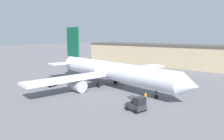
# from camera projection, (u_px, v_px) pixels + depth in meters

# --- Properties ---
(ground_plane) EXTENTS (400.00, 400.00, 0.00)m
(ground_plane) POSITION_uv_depth(u_px,v_px,m) (112.00, 87.00, 45.86)
(ground_plane) COLOR slate
(terminal_building) EXTENTS (82.75, 12.41, 7.56)m
(terminal_building) POSITION_uv_depth(u_px,v_px,m) (195.00, 56.00, 71.93)
(terminal_building) COLOR tan
(terminal_building) RESTS_ON ground_plane
(airplane) EXTENTS (39.03, 35.82, 12.75)m
(airplane) POSITION_uv_depth(u_px,v_px,m) (109.00, 71.00, 46.12)
(airplane) COLOR silver
(airplane) RESTS_ON ground_plane
(ground_crew_worker) EXTENTS (0.39, 0.39, 1.79)m
(ground_crew_worker) POSITION_uv_depth(u_px,v_px,m) (145.00, 98.00, 34.61)
(ground_crew_worker) COLOR #1E2338
(ground_crew_worker) RESTS_ON ground_plane
(baggage_tug) EXTENTS (3.04, 2.15, 1.98)m
(baggage_tug) POSITION_uv_depth(u_px,v_px,m) (50.00, 82.00, 46.39)
(baggage_tug) COLOR silver
(baggage_tug) RESTS_ON ground_plane
(belt_loader_truck) EXTENTS (2.85, 2.53, 2.21)m
(belt_loader_truck) POSITION_uv_depth(u_px,v_px,m) (137.00, 104.00, 31.19)
(belt_loader_truck) COLOR #2D2D33
(belt_loader_truck) RESTS_ON ground_plane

